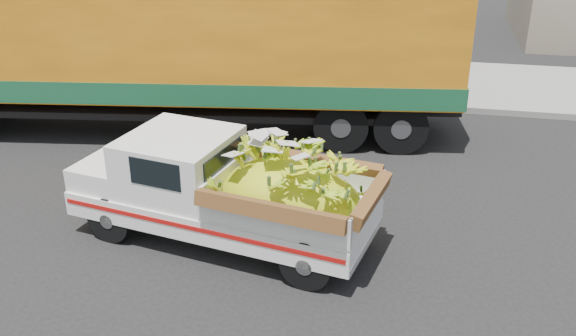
# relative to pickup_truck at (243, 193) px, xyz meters

# --- Properties ---
(ground) EXTENTS (100.00, 100.00, 0.00)m
(ground) POSITION_rel_pickup_truck_xyz_m (-1.26, -0.64, -0.87)
(ground) COLOR black
(ground) RESTS_ON ground
(curb) EXTENTS (60.00, 0.25, 0.15)m
(curb) POSITION_rel_pickup_truck_xyz_m (-1.26, 6.85, -0.79)
(curb) COLOR gray
(curb) RESTS_ON ground
(sidewalk) EXTENTS (60.00, 4.00, 0.14)m
(sidewalk) POSITION_rel_pickup_truck_xyz_m (-1.26, 8.95, -0.80)
(sidewalk) COLOR gray
(sidewalk) RESTS_ON ground
(pickup_truck) EXTENTS (4.83, 2.55, 1.61)m
(pickup_truck) POSITION_rel_pickup_truck_xyz_m (0.00, 0.00, 0.00)
(pickup_truck) COLOR black
(pickup_truck) RESTS_ON ground
(semi_trailer) EXTENTS (12.05, 4.13, 3.80)m
(semi_trailer) POSITION_rel_pickup_truck_xyz_m (-2.60, 4.40, 1.26)
(semi_trailer) COLOR black
(semi_trailer) RESTS_ON ground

